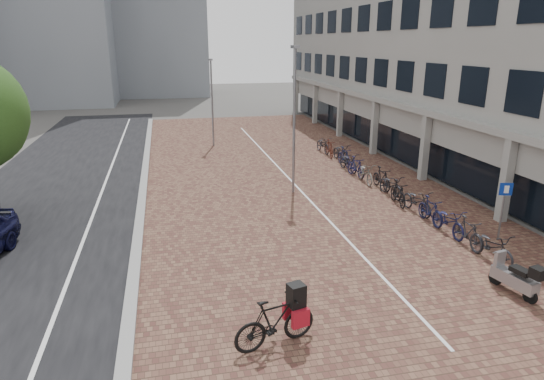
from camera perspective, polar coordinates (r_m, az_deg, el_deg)
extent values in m
plane|color=#474442|center=(13.55, 5.79, -12.77)|extent=(140.00, 140.00, 0.00)
cube|color=brown|center=(24.75, 1.43, 1.52)|extent=(14.50, 42.00, 0.04)
cube|color=black|center=(24.58, -24.28, -0.19)|extent=(8.00, 50.00, 0.03)
cube|color=gray|center=(24.05, -15.20, 0.58)|extent=(0.35, 42.00, 0.14)
cube|color=white|center=(24.24, -19.67, 0.16)|extent=(0.12, 44.00, 0.00)
cube|color=white|center=(24.79, 1.88, 1.61)|extent=(0.10, 30.00, 0.00)
cube|color=gray|center=(31.94, 20.32, 19.49)|extent=(8.00, 40.00, 13.00)
cube|color=black|center=(30.66, 13.58, 7.39)|extent=(0.15, 38.00, 3.20)
cube|color=gray|center=(30.33, 13.47, 10.64)|extent=(1.60, 38.00, 0.30)
cube|color=gray|center=(20.34, 26.34, 1.08)|extent=(0.35, 0.35, 3.40)
cube|color=gray|center=(25.11, 17.91, 4.88)|extent=(0.35, 0.35, 3.40)
cube|color=gray|center=(30.32, 12.21, 7.38)|extent=(0.35, 0.35, 3.40)
cube|color=gray|center=(35.78, 8.18, 9.08)|extent=(0.35, 0.35, 3.40)
cube|color=gray|center=(41.38, 5.21, 10.30)|extent=(0.35, 0.35, 3.40)
cube|color=gray|center=(47.09, 2.93, 11.21)|extent=(0.35, 0.35, 3.40)
imported|color=black|center=(11.33, 0.38, -15.61)|extent=(2.15, 1.07, 1.24)
cube|color=black|center=(11.03, 0.39, -13.18)|extent=(0.45, 0.43, 0.56)
cube|color=maroon|center=(11.25, -0.75, -15.48)|extent=(0.45, 0.23, 0.43)
cube|color=maroon|center=(11.34, 1.51, -15.21)|extent=(0.45, 0.23, 0.43)
cylinder|color=slate|center=(18.58, 25.90, -2.63)|extent=(0.07, 0.07, 1.96)
cube|color=navy|center=(18.29, 26.34, 0.09)|extent=(0.44, 0.16, 0.44)
cylinder|color=slate|center=(21.51, 2.67, 8.04)|extent=(0.12, 0.12, 6.58)
cylinder|color=slate|center=(32.10, -7.21, 10.23)|extent=(0.12, 0.12, 5.68)
imported|color=black|center=(16.87, 24.90, -6.13)|extent=(0.82, 2.01, 1.04)
imported|color=black|center=(17.66, 22.44, -4.76)|extent=(0.56, 1.76, 1.05)
imported|color=#16173D|center=(18.54, 20.46, -3.51)|extent=(0.70, 1.98, 1.04)
imported|color=black|center=(19.41, 18.48, -2.35)|extent=(0.52, 1.76, 1.05)
imported|color=black|center=(20.39, 17.06, -1.29)|extent=(0.85, 2.02, 1.04)
imported|color=black|center=(21.21, 14.94, -0.36)|extent=(0.69, 1.79, 1.05)
imported|color=black|center=(22.29, 14.11, 0.54)|extent=(0.78, 2.00, 1.04)
imported|color=black|center=(23.31, 13.05, 1.37)|extent=(0.55, 1.76, 1.05)
imported|color=#63615A|center=(24.18, 11.18, 2.05)|extent=(0.81, 2.01, 1.04)
imported|color=#16163C|center=(25.18, 10.07, 2.75)|extent=(0.72, 1.80, 1.05)
imported|color=black|center=(26.23, 9.20, 3.37)|extent=(0.84, 2.02, 1.04)
imported|color=#151939|center=(27.33, 8.67, 3.98)|extent=(0.53, 1.76, 1.05)
imported|color=black|center=(28.46, 8.32, 4.52)|extent=(0.86, 2.03, 1.04)
imported|color=#4B1E14|center=(29.40, 6.92, 5.00)|extent=(0.66, 1.79, 1.05)
imported|color=black|center=(30.46, 6.16, 5.45)|extent=(0.80, 2.01, 1.04)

